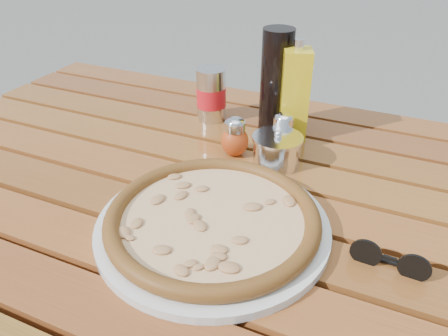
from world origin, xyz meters
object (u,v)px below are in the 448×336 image
at_px(dark_bottle, 276,82).
at_px(sunglasses, 389,260).
at_px(soda_can, 211,95).
at_px(table, 220,221).
at_px(plate, 213,226).
at_px(olive_oil_cruet, 295,95).
at_px(pizza, 213,218).
at_px(pepper_shaker, 235,137).
at_px(oregano_shaker, 283,133).
at_px(parmesan_tin, 277,150).

xyz_separation_m(dark_bottle, sunglasses, (0.28, -0.35, -0.09)).
distance_m(soda_can, sunglasses, 0.55).
relative_size(table, plate, 3.89).
relative_size(table, olive_oil_cruet, 6.67).
bearing_deg(pizza, soda_can, 115.69).
distance_m(plate, pepper_shaker, 0.24).
distance_m(table, sunglasses, 0.32).
bearing_deg(olive_oil_cruet, dark_bottle, 154.99).
distance_m(table, plate, 0.14).
relative_size(oregano_shaker, olive_oil_cruet, 0.39).
height_order(table, sunglasses, sunglasses).
xyz_separation_m(table, olive_oil_cruet, (0.06, 0.24, 0.17)).
bearing_deg(oregano_shaker, table, -108.03).
bearing_deg(pizza, pepper_shaker, 104.60).
bearing_deg(parmesan_tin, soda_can, 146.69).
distance_m(pepper_shaker, oregano_shaker, 0.10).
xyz_separation_m(pizza, oregano_shaker, (0.02, 0.29, 0.02)).
bearing_deg(table, dark_bottle, 87.40).
height_order(table, olive_oil_cruet, olive_oil_cruet).
height_order(plate, soda_can, soda_can).
bearing_deg(soda_can, olive_oil_cruet, -3.92).
bearing_deg(plate, parmesan_tin, 83.07).
height_order(plate, parmesan_tin, parmesan_tin).
bearing_deg(pepper_shaker, plate, -75.40).
relative_size(pepper_shaker, dark_bottle, 0.37).
xyz_separation_m(pepper_shaker, parmesan_tin, (0.09, -0.00, -0.01)).
bearing_deg(plate, dark_bottle, 94.07).
bearing_deg(olive_oil_cruet, oregano_shaker, -91.72).
bearing_deg(sunglasses, soda_can, 145.32).
height_order(soda_can, sunglasses, soda_can).
bearing_deg(parmesan_tin, sunglasses, -41.77).
xyz_separation_m(dark_bottle, olive_oil_cruet, (0.05, -0.02, -0.01)).
bearing_deg(sunglasses, pepper_shaker, 150.42).
bearing_deg(soda_can, sunglasses, -38.06).
xyz_separation_m(pepper_shaker, dark_bottle, (0.03, 0.14, 0.07)).
relative_size(table, pepper_shaker, 17.07).
distance_m(dark_bottle, parmesan_tin, 0.17).
height_order(pepper_shaker, oregano_shaker, same).
bearing_deg(dark_bottle, parmesan_tin, -69.07).
relative_size(soda_can, parmesan_tin, 0.96).
bearing_deg(sunglasses, oregano_shaker, 135.40).
bearing_deg(table, soda_can, 118.20).
bearing_deg(pepper_shaker, table, -79.91).
bearing_deg(pepper_shaker, pizza, -75.40).
height_order(table, dark_bottle, dark_bottle).
bearing_deg(table, plate, -70.60).
xyz_separation_m(olive_oil_cruet, sunglasses, (0.24, -0.32, -0.08)).
relative_size(pizza, parmesan_tin, 3.38).
xyz_separation_m(oregano_shaker, parmesan_tin, (0.01, -0.06, -0.01)).
distance_m(pepper_shaker, dark_bottle, 0.16).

